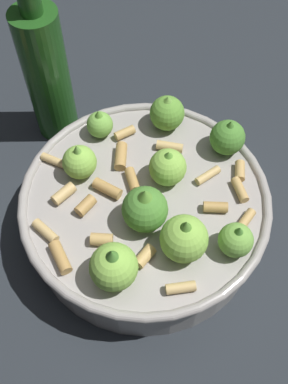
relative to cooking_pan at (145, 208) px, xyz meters
name	(u,v)px	position (x,y,z in m)	size (l,w,h in m)	color
ground_plane	(144,225)	(0.00, 0.00, -0.04)	(2.40, 2.40, 0.00)	#23282D
cooking_pan	(145,208)	(0.00, 0.00, 0.00)	(0.27, 0.27, 0.12)	#9E9993
olive_oil_bottle	(46,73)	(0.12, -0.16, 0.05)	(0.06, 0.06, 0.23)	#1E4C19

